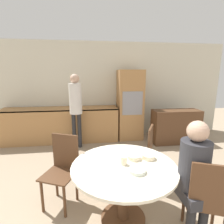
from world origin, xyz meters
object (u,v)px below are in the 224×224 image
(chair_far_left, at_px, (63,166))
(chair_far_right, at_px, (144,151))
(bowl_centre, at_px, (149,157))
(bowl_far, at_px, (137,171))
(sideboard, at_px, (175,126))
(dining_table, at_px, (124,181))
(chair_near_right, at_px, (207,199))
(person_seated, at_px, (195,172))
(person_standing, at_px, (76,102))
(cup, at_px, (124,161))
(bowl_near, at_px, (134,157))
(oven_unit, at_px, (130,105))

(chair_far_left, relative_size, chair_far_right, 1.00)
(bowl_centre, relative_size, bowl_far, 0.86)
(bowl_centre, bearing_deg, bowl_far, -128.77)
(sideboard, relative_size, dining_table, 1.00)
(sideboard, distance_m, chair_near_right, 2.89)
(chair_far_right, relative_size, bowl_centre, 6.09)
(person_seated, xyz_separation_m, person_standing, (-1.36, 2.58, 0.34))
(person_standing, bearing_deg, cup, -73.40)
(sideboard, bearing_deg, person_standing, 179.74)
(chair_far_left, distance_m, bowl_far, 1.06)
(chair_far_left, distance_m, bowl_near, 0.97)
(oven_unit, height_order, cup, oven_unit)
(person_seated, bearing_deg, chair_near_right, -53.35)
(oven_unit, xyz_separation_m, person_seated, (-0.05, -3.07, -0.16))
(person_seated, relative_size, bowl_near, 8.01)
(dining_table, distance_m, chair_far_right, 0.86)
(sideboard, bearing_deg, dining_table, -128.57)
(oven_unit, relative_size, bowl_near, 11.47)
(bowl_centre, bearing_deg, oven_unit, 81.63)
(bowl_near, bearing_deg, sideboard, 52.29)
(chair_near_right, xyz_separation_m, bowl_far, (-0.65, 0.24, 0.22))
(chair_far_left, distance_m, person_seated, 1.61)
(person_standing, bearing_deg, bowl_centre, -65.24)
(bowl_centre, bearing_deg, person_standing, 114.76)
(sideboard, relative_size, cup, 12.62)
(dining_table, height_order, chair_far_left, chair_far_left)
(oven_unit, distance_m, bowl_centre, 2.71)
(cup, bearing_deg, bowl_near, 37.26)
(cup, bearing_deg, chair_near_right, -28.67)
(chair_far_right, distance_m, bowl_near, 0.72)
(dining_table, bearing_deg, bowl_near, 39.24)
(oven_unit, height_order, person_standing, oven_unit)
(chair_near_right, bearing_deg, oven_unit, -67.19)
(dining_table, height_order, bowl_centre, bowl_centre)
(oven_unit, xyz_separation_m, chair_near_right, (0.04, -3.19, -0.40))
(person_seated, relative_size, cup, 13.66)
(person_standing, distance_m, bowl_centre, 2.43)
(sideboard, xyz_separation_m, bowl_far, (-1.71, -2.45, 0.32))
(person_seated, distance_m, cup, 0.74)
(person_seated, height_order, bowl_far, person_seated)
(chair_near_right, distance_m, cup, 0.90)
(sideboard, relative_size, person_seated, 0.92)
(chair_far_left, distance_m, bowl_centre, 1.14)
(person_seated, distance_m, bowl_far, 0.58)
(oven_unit, height_order, bowl_centre, oven_unit)
(person_seated, bearing_deg, cup, 155.90)
(cup, xyz_separation_m, bowl_centre, (0.33, 0.10, -0.02))
(person_standing, bearing_deg, person_seated, -62.31)
(bowl_centre, bearing_deg, cup, -163.47)
(chair_far_right, height_order, person_seated, person_seated)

